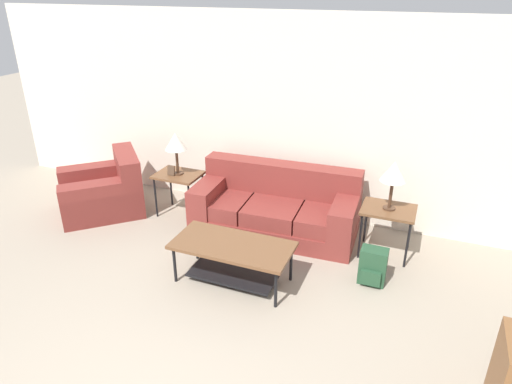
{
  "coord_description": "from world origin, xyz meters",
  "views": [
    {
      "loc": [
        1.67,
        -1.54,
        2.91
      ],
      "look_at": [
        -0.02,
        2.67,
        0.8
      ],
      "focal_mm": 32.0,
      "sensor_mm": 36.0,
      "label": 1
    }
  ],
  "objects_px": {
    "armchair": "(104,192)",
    "table_lamp_right": "(394,173)",
    "couch": "(276,209)",
    "side_table_right": "(388,213)",
    "table_lamp_left": "(176,142)",
    "side_table_left": "(178,178)",
    "coffee_table": "(233,254)",
    "backpack": "(373,267)"
  },
  "relations": [
    {
      "from": "couch",
      "to": "side_table_left",
      "type": "bearing_deg",
      "value": -177.75
    },
    {
      "from": "couch",
      "to": "table_lamp_right",
      "type": "xyz_separation_m",
      "value": [
        1.36,
        -0.05,
        0.73
      ]
    },
    {
      "from": "coffee_table",
      "to": "table_lamp_left",
      "type": "bearing_deg",
      "value": 138.95
    },
    {
      "from": "coffee_table",
      "to": "backpack",
      "type": "relative_size",
      "value": 3.1
    },
    {
      "from": "side_table_right",
      "to": "couch",
      "type": "bearing_deg",
      "value": 177.76
    },
    {
      "from": "coffee_table",
      "to": "table_lamp_left",
      "type": "xyz_separation_m",
      "value": [
        -1.31,
        1.14,
        0.69
      ]
    },
    {
      "from": "armchair",
      "to": "table_lamp_right",
      "type": "bearing_deg",
      "value": 4.57
    },
    {
      "from": "table_lamp_left",
      "to": "side_table_left",
      "type": "bearing_deg",
      "value": 104.04
    },
    {
      "from": "armchair",
      "to": "table_lamp_right",
      "type": "distance_m",
      "value": 3.81
    },
    {
      "from": "couch",
      "to": "backpack",
      "type": "height_order",
      "value": "couch"
    },
    {
      "from": "side_table_left",
      "to": "coffee_table",
      "type": "bearing_deg",
      "value": -41.05
    },
    {
      "from": "table_lamp_left",
      "to": "side_table_right",
      "type": "bearing_deg",
      "value": 0.0
    },
    {
      "from": "backpack",
      "to": "table_lamp_right",
      "type": "bearing_deg",
      "value": 86.34
    },
    {
      "from": "side_table_left",
      "to": "table_lamp_left",
      "type": "bearing_deg",
      "value": -75.96
    },
    {
      "from": "side_table_right",
      "to": "table_lamp_left",
      "type": "distance_m",
      "value": 2.76
    },
    {
      "from": "couch",
      "to": "armchair",
      "type": "distance_m",
      "value": 2.39
    },
    {
      "from": "couch",
      "to": "side_table_right",
      "type": "height_order",
      "value": "couch"
    },
    {
      "from": "coffee_table",
      "to": "table_lamp_right",
      "type": "height_order",
      "value": "table_lamp_right"
    },
    {
      "from": "armchair",
      "to": "table_lamp_left",
      "type": "relative_size",
      "value": 2.47
    },
    {
      "from": "armchair",
      "to": "table_lamp_left",
      "type": "height_order",
      "value": "table_lamp_left"
    },
    {
      "from": "backpack",
      "to": "side_table_left",
      "type": "bearing_deg",
      "value": 166.92
    },
    {
      "from": "coffee_table",
      "to": "table_lamp_right",
      "type": "relative_size",
      "value": 2.22
    },
    {
      "from": "coffee_table",
      "to": "couch",
      "type": "bearing_deg",
      "value": 87.67
    },
    {
      "from": "armchair",
      "to": "side_table_right",
      "type": "relative_size",
      "value": 2.34
    },
    {
      "from": "table_lamp_right",
      "to": "backpack",
      "type": "relative_size",
      "value": 1.4
    },
    {
      "from": "armchair",
      "to": "side_table_right",
      "type": "bearing_deg",
      "value": 4.57
    },
    {
      "from": "armchair",
      "to": "couch",
      "type": "bearing_deg",
      "value": 8.44
    },
    {
      "from": "couch",
      "to": "side_table_right",
      "type": "bearing_deg",
      "value": -2.24
    },
    {
      "from": "coffee_table",
      "to": "side_table_left",
      "type": "distance_m",
      "value": 1.74
    },
    {
      "from": "side_table_right",
      "to": "table_lamp_left",
      "type": "relative_size",
      "value": 1.06
    },
    {
      "from": "couch",
      "to": "side_table_left",
      "type": "xyz_separation_m",
      "value": [
        -1.35,
        -0.05,
        0.23
      ]
    },
    {
      "from": "couch",
      "to": "side_table_right",
      "type": "relative_size",
      "value": 3.47
    },
    {
      "from": "backpack",
      "to": "armchair",
      "type": "bearing_deg",
      "value": 174.98
    },
    {
      "from": "armchair",
      "to": "side_table_left",
      "type": "bearing_deg",
      "value": 16.42
    },
    {
      "from": "couch",
      "to": "table_lamp_left",
      "type": "bearing_deg",
      "value": -177.75
    },
    {
      "from": "side_table_left",
      "to": "side_table_right",
      "type": "bearing_deg",
      "value": 0.0
    },
    {
      "from": "coffee_table",
      "to": "side_table_left",
      "type": "height_order",
      "value": "side_table_left"
    },
    {
      "from": "side_table_left",
      "to": "backpack",
      "type": "height_order",
      "value": "side_table_left"
    },
    {
      "from": "couch",
      "to": "table_lamp_left",
      "type": "xyz_separation_m",
      "value": [
        -1.35,
        -0.05,
        0.73
      ]
    },
    {
      "from": "side_table_left",
      "to": "backpack",
      "type": "xyz_separation_m",
      "value": [
        2.67,
        -0.62,
        -0.33
      ]
    },
    {
      "from": "couch",
      "to": "side_table_left",
      "type": "distance_m",
      "value": 1.37
    },
    {
      "from": "table_lamp_left",
      "to": "backpack",
      "type": "height_order",
      "value": "table_lamp_left"
    }
  ]
}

